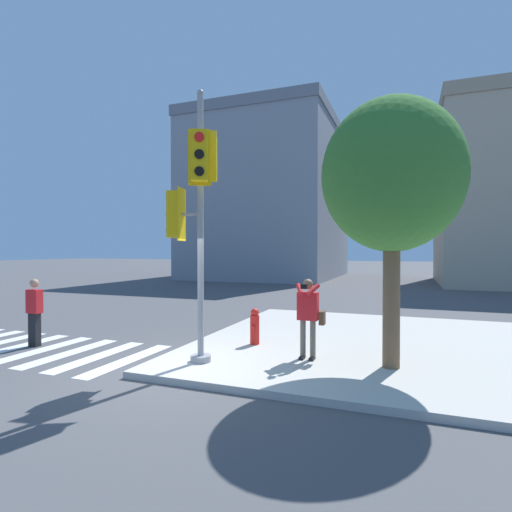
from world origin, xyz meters
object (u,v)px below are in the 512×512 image
(person_photographer, at_px, (309,312))
(traffic_signal_pole, at_px, (196,197))
(pedestrian_distant, at_px, (35,311))
(street_tree, at_px, (392,177))
(fire_hydrant, at_px, (255,326))

(person_photographer, bearing_deg, traffic_signal_pole, -154.71)
(pedestrian_distant, bearing_deg, street_tree, 5.44)
(pedestrian_distant, relative_size, street_tree, 0.32)
(person_photographer, height_order, street_tree, street_tree)
(person_photographer, bearing_deg, fire_hydrant, 151.99)
(fire_hydrant, bearing_deg, traffic_signal_pole, -107.94)
(traffic_signal_pole, relative_size, street_tree, 1.06)
(street_tree, height_order, fire_hydrant, street_tree)
(traffic_signal_pole, height_order, pedestrian_distant, traffic_signal_pole)
(traffic_signal_pole, bearing_deg, pedestrian_distant, 177.98)
(person_photographer, bearing_deg, street_tree, -0.75)
(pedestrian_distant, height_order, fire_hydrant, pedestrian_distant)
(person_photographer, height_order, fire_hydrant, person_photographer)
(traffic_signal_pole, distance_m, pedestrian_distant, 5.08)
(person_photographer, xyz_separation_m, fire_hydrant, (-1.43, 0.76, -0.53))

